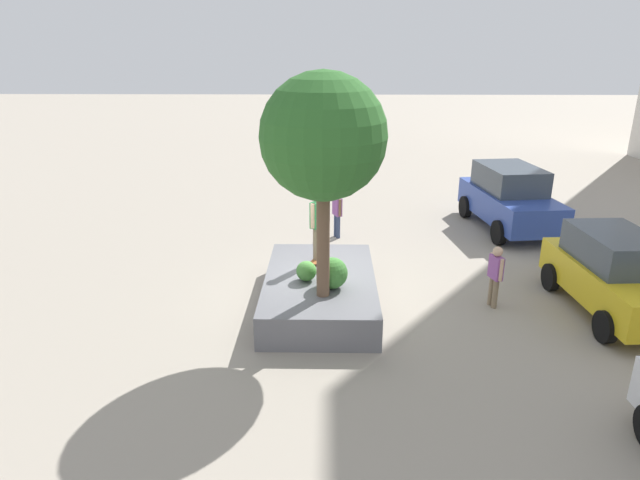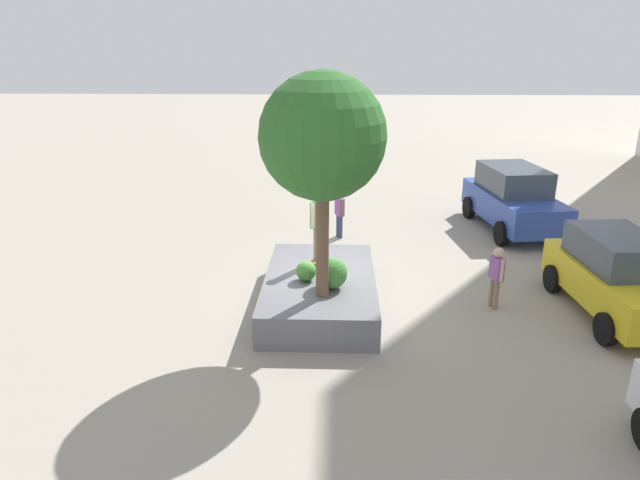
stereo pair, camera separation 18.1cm
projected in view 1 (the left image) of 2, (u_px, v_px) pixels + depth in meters
name	position (u px, v px, depth m)	size (l,w,h in m)	color
ground_plane	(320.00, 296.00, 13.49)	(120.00, 120.00, 0.00)	#9E9384
planter_ledge	(320.00, 290.00, 12.92)	(4.35, 2.57, 0.74)	slate
plaza_tree	(323.00, 138.00, 10.69)	(2.55, 2.55, 4.70)	brown
boxwood_shrub	(306.00, 271.00, 12.48)	(0.47, 0.47, 0.47)	#4C8C3D
hedge_clump	(332.00, 273.00, 12.06)	(0.71, 0.71, 0.71)	#3D7A33
skateboard	(318.00, 259.00, 13.69)	(0.83, 0.45, 0.07)	brown
skateboarder	(318.00, 220.00, 13.34)	(0.52, 0.41, 1.75)	#847056
sedan_parked	(509.00, 198.00, 18.19)	(4.73, 2.57, 2.10)	#2D479E
taxi_cab	(615.00, 273.00, 12.40)	(4.13, 2.08, 1.88)	gold
passerby_with_bag	(337.00, 210.00, 17.36)	(0.50, 0.32, 1.57)	navy
pedestrian_crossing	(495.00, 272.00, 12.69)	(0.49, 0.27, 1.50)	#847056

